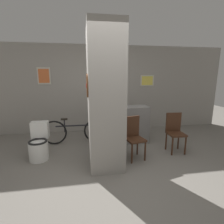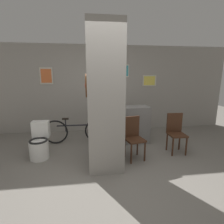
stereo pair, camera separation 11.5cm
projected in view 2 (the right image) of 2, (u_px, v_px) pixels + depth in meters
The scene contains 9 objects.
ground_plane at pixel (114, 174), 3.10m from camera, with size 14.00×14.00×0.00m, color slate.
wall_back at pixel (102, 89), 5.38m from camera, with size 8.00×0.09×2.60m.
pillar_center at pixel (104, 98), 3.26m from camera, with size 0.66×0.92×2.60m.
counter_shelf at pixel (126, 125), 4.50m from camera, with size 1.15×0.44×0.94m.
toilet at pixel (40, 143), 3.69m from camera, with size 0.39×0.55×0.75m.
chair_near_pillar at pixel (133, 136), 3.63m from camera, with size 0.43×0.43×0.88m.
chair_by_doorway at pixel (176, 131), 3.93m from camera, with size 0.37×0.37×0.88m.
bicycle at pixel (77, 131), 4.49m from camera, with size 1.66×0.42×0.67m.
bottle_tall at pixel (124, 103), 4.41m from camera, with size 0.08×0.08×0.28m.
Camera 2 is at (-0.40, -2.77, 1.74)m, focal length 28.00 mm.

